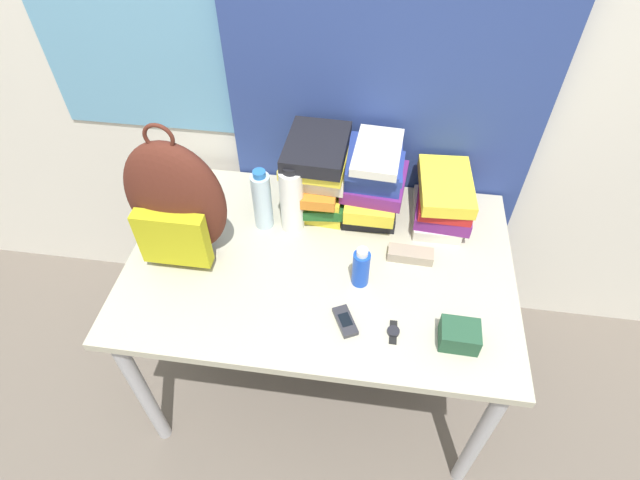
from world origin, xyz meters
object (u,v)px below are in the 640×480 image
Objects in this scene: sports_bottle at (292,199)px; sunglasses_case at (410,255)px; water_bottle at (262,200)px; book_stack_center at (373,181)px; cell_phone at (345,321)px; sunscreen_bottle at (361,268)px; book_stack_right at (443,199)px; camera_pouch at (459,335)px; book_stack_left at (318,173)px; wristwatch at (393,332)px; backpack at (176,203)px.

sports_bottle reaches higher than sunglasses_case.
sports_bottle reaches higher than water_bottle.
book_stack_center reaches higher than sunglasses_case.
sports_bottle is 0.46m from cell_phone.
sunscreen_bottle is at bearing -30.86° from water_bottle.
book_stack_right is 1.21× the size of water_bottle.
sunglasses_case is at bearing 115.00° from camera_pouch.
book_stack_left is 2.58× the size of camera_pouch.
water_bottle is at bearing -178.18° from sports_bottle.
cell_phone is 0.33m from camera_pouch.
water_bottle is 2.96× the size of wristwatch.
backpack reaches higher than cell_phone.
camera_pouch reaches higher than cell_phone.
sunscreen_bottle is at bearing 79.55° from cell_phone.
book_stack_right reaches higher than sunglasses_case.
book_stack_left reaches higher than sports_bottle.
water_bottle is at bearing 33.65° from backpack.
book_stack_left is at bearing -179.20° from book_stack_center.
sports_bottle is at bearing 133.16° from wristwatch.
book_stack_center is at bearing 178.50° from book_stack_right.
sports_bottle is 0.44m from sunglasses_case.
book_stack_left is 1.92× the size of sunscreen_bottle.
sports_bottle is 2.32× the size of cell_phone.
sunscreen_bottle is at bearing -40.34° from sports_bottle.
water_bottle is 0.51m from cell_phone.
cell_phone is (-0.29, -0.50, -0.08)m from book_stack_right.
book_stack_left is 0.22m from water_bottle.
camera_pouch is at bearing -31.23° from sunscreen_bottle.
backpack reaches higher than water_bottle.
wristwatch is (0.14, -0.01, -0.00)m from cell_phone.
water_bottle is at bearing -169.05° from book_stack_right.
camera_pouch is at bearing -60.98° from book_stack_center.
book_stack_center reaches higher than book_stack_right.
sports_bottle is (0.33, 0.16, -0.08)m from backpack.
sunscreen_bottle reaches higher than wristwatch.
sunscreen_bottle is at bearing -142.07° from sunglasses_case.
camera_pouch is (0.33, -0.02, 0.03)m from cell_phone.
backpack is 3.27× the size of sunscreen_bottle.
sunglasses_case is at bearing -115.42° from book_stack_right.
backpack reaches higher than book_stack_center.
book_stack_right is at bearing 12.72° from sports_bottle.
cell_phone is at bearing 176.71° from camera_pouch.
sunglasses_case is (0.75, 0.06, -0.19)m from backpack.
camera_pouch is at bearing -35.68° from sports_bottle.
book_stack_left reaches higher than book_stack_right.
backpack is at bearing 158.22° from cell_phone.
book_stack_left is 0.14m from sports_bottle.
backpack is 6.11× the size of wristwatch.
book_stack_center reaches higher than sports_bottle.
sunglasses_case is (-0.10, -0.21, -0.07)m from book_stack_right.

